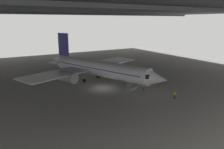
# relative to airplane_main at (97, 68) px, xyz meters

# --- Properties ---
(ground_plane) EXTENTS (110.00, 110.00, 0.00)m
(ground_plane) POSITION_rel_airplane_main_xyz_m (-1.47, -5.33, -3.40)
(ground_plane) COLOR gray
(hangar_structure) EXTENTS (121.00, 99.00, 18.13)m
(hangar_structure) POSITION_rel_airplane_main_xyz_m (-1.53, 8.42, 14.10)
(hangar_structure) COLOR #4C4F54
(hangar_structure) RESTS_ON ground_plane
(airplane_main) EXTENTS (34.19, 34.39, 11.18)m
(airplane_main) POSITION_rel_airplane_main_xyz_m (0.00, 0.00, 0.00)
(airplane_main) COLOR white
(airplane_main) RESTS_ON ground_plane
(boarding_stairs) EXTENTS (4.37, 2.75, 4.60)m
(boarding_stairs) POSITION_rel_airplane_main_xyz_m (3.95, -9.06, -2.67)
(boarding_stairs) COLOR slate
(boarding_stairs) RESTS_ON ground_plane
(crew_worker_near_nose) EXTENTS (0.28, 0.54, 1.72)m
(crew_worker_near_nose) POSITION_rel_airplane_main_xyz_m (7.10, -18.19, -2.41)
(crew_worker_near_nose) COLOR #232838
(crew_worker_near_nose) RESTS_ON ground_plane
(crew_worker_by_stairs) EXTENTS (0.36, 0.50, 1.63)m
(crew_worker_by_stairs) POSITION_rel_airplane_main_xyz_m (5.17, -11.37, -2.47)
(crew_worker_by_stairs) COLOR #232838
(crew_worker_by_stairs) RESTS_ON ground_plane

